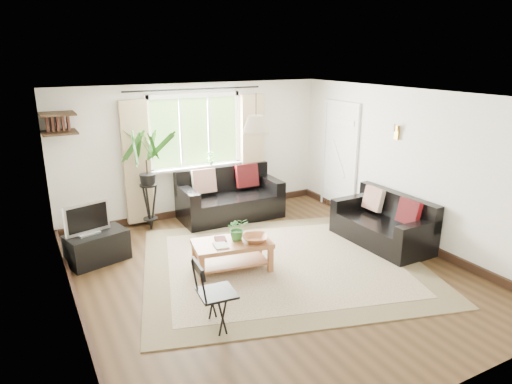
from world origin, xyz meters
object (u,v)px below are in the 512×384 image
palm_stand (148,181)px  folding_chair (217,294)px  sofa_back (230,195)px  sofa_right (382,221)px  tv_stand (97,247)px  coffee_table (232,256)px

palm_stand → folding_chair: 3.27m
sofa_back → sofa_right: (1.60, -2.21, -0.05)m
sofa_back → tv_stand: size_ratio=2.19×
palm_stand → folding_chair: bearing=-92.9°
sofa_right → tv_stand: sofa_right is taller
palm_stand → folding_chair: size_ratio=2.11×
sofa_right → sofa_back: bearing=-145.6°
sofa_back → folding_chair: sofa_back is taller
folding_chair → palm_stand: bearing=1.7°
sofa_back → palm_stand: size_ratio=1.05×
sofa_back → sofa_right: sofa_back is taller
sofa_right → tv_stand: bearing=-110.8°
tv_stand → palm_stand: palm_stand is taller
sofa_right → palm_stand: 3.86m
coffee_table → palm_stand: bearing=105.4°
sofa_back → palm_stand: bearing=176.8°
sofa_back → folding_chair: 3.51m
tv_stand → sofa_back: bearing=1.8°
coffee_table → folding_chair: (-0.73, -1.17, 0.19)m
sofa_right → folding_chair: size_ratio=1.94×
sofa_right → tv_stand: size_ratio=1.92×
coffee_table → palm_stand: (-0.57, 2.06, 0.65)m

